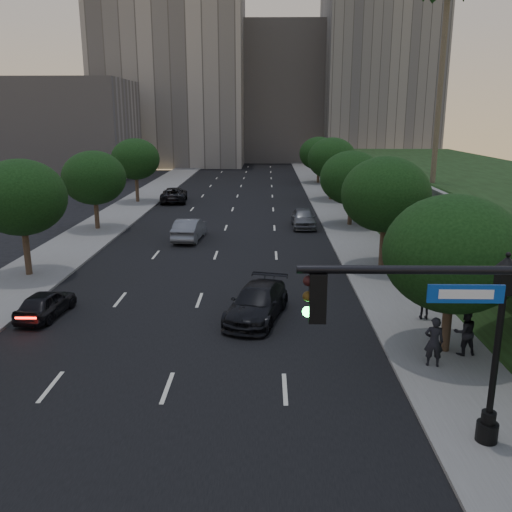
{
  "coord_description": "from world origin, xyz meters",
  "views": [
    {
      "loc": [
        3.35,
        -11.62,
        9.01
      ],
      "look_at": [
        2.94,
        9.13,
        3.6
      ],
      "focal_mm": 38.0,
      "sensor_mm": 36.0,
      "label": 1
    }
  ],
  "objects_px": {
    "sedan_near_right": "(257,303)",
    "pedestrian_a": "(434,342)",
    "sedan_near_left": "(46,304)",
    "pedestrian_b": "(465,332)",
    "street_lamp": "(496,359)",
    "sedan_far_right": "(303,218)",
    "pedestrian_c": "(425,302)",
    "sedan_mid_left": "(189,229)",
    "sedan_far_left": "(174,195)"
  },
  "relations": [
    {
      "from": "sedan_near_right",
      "to": "pedestrian_a",
      "type": "distance_m",
      "value": 8.18
    },
    {
      "from": "sedan_near_left",
      "to": "pedestrian_b",
      "type": "distance_m",
      "value": 18.09
    },
    {
      "from": "street_lamp",
      "to": "sedan_far_right",
      "type": "bearing_deg",
      "value": 95.93
    },
    {
      "from": "sedan_near_left",
      "to": "pedestrian_a",
      "type": "height_order",
      "value": "pedestrian_a"
    },
    {
      "from": "pedestrian_c",
      "to": "street_lamp",
      "type": "bearing_deg",
      "value": 91.43
    },
    {
      "from": "sedan_near_left",
      "to": "pedestrian_a",
      "type": "xyz_separation_m",
      "value": [
        16.18,
        -5.0,
        0.45
      ]
    },
    {
      "from": "sedan_mid_left",
      "to": "sedan_far_left",
      "type": "bearing_deg",
      "value": -72.78
    },
    {
      "from": "sedan_far_left",
      "to": "pedestrian_c",
      "type": "relative_size",
      "value": 3.5
    },
    {
      "from": "pedestrian_c",
      "to": "sedan_near_right",
      "type": "bearing_deg",
      "value": 4.7
    },
    {
      "from": "sedan_far_left",
      "to": "sedan_near_right",
      "type": "height_order",
      "value": "sedan_far_left"
    },
    {
      "from": "sedan_far_right",
      "to": "pedestrian_b",
      "type": "relative_size",
      "value": 2.58
    },
    {
      "from": "street_lamp",
      "to": "pedestrian_c",
      "type": "bearing_deg",
      "value": 84.58
    },
    {
      "from": "street_lamp",
      "to": "sedan_near_left",
      "type": "xyz_separation_m",
      "value": [
        -16.31,
        9.71,
        -2.0
      ]
    },
    {
      "from": "sedan_near_left",
      "to": "pedestrian_a",
      "type": "relative_size",
      "value": 2.0
    },
    {
      "from": "sedan_near_right",
      "to": "street_lamp",
      "type": "bearing_deg",
      "value": -41.63
    },
    {
      "from": "sedan_near_left",
      "to": "sedan_far_left",
      "type": "relative_size",
      "value": 0.66
    },
    {
      "from": "sedan_far_right",
      "to": "pedestrian_a",
      "type": "height_order",
      "value": "pedestrian_a"
    },
    {
      "from": "sedan_mid_left",
      "to": "pedestrian_b",
      "type": "relative_size",
      "value": 2.71
    },
    {
      "from": "sedan_mid_left",
      "to": "sedan_far_left",
      "type": "height_order",
      "value": "sedan_mid_left"
    },
    {
      "from": "street_lamp",
      "to": "sedan_far_right",
      "type": "relative_size",
      "value": 1.2
    },
    {
      "from": "street_lamp",
      "to": "pedestrian_a",
      "type": "height_order",
      "value": "street_lamp"
    },
    {
      "from": "sedan_far_right",
      "to": "pedestrian_c",
      "type": "xyz_separation_m",
      "value": [
        4.05,
        -21.06,
        0.16
      ]
    },
    {
      "from": "sedan_near_left",
      "to": "sedan_near_right",
      "type": "distance_m",
      "value": 9.69
    },
    {
      "from": "street_lamp",
      "to": "pedestrian_a",
      "type": "distance_m",
      "value": 4.96
    },
    {
      "from": "sedan_near_left",
      "to": "sedan_mid_left",
      "type": "distance_m",
      "value": 16.56
    },
    {
      "from": "street_lamp",
      "to": "sedan_near_left",
      "type": "bearing_deg",
      "value": 149.24
    },
    {
      "from": "pedestrian_c",
      "to": "sedan_far_left",
      "type": "bearing_deg",
      "value": -56.8
    },
    {
      "from": "sedan_near_left",
      "to": "sedan_far_left",
      "type": "distance_m",
      "value": 33.95
    },
    {
      "from": "sedan_near_right",
      "to": "pedestrian_a",
      "type": "height_order",
      "value": "pedestrian_a"
    },
    {
      "from": "sedan_near_right",
      "to": "pedestrian_a",
      "type": "xyz_separation_m",
      "value": [
        6.49,
        -4.98,
        0.33
      ]
    },
    {
      "from": "pedestrian_c",
      "to": "sedan_far_right",
      "type": "bearing_deg",
      "value": -72.25
    },
    {
      "from": "sedan_mid_left",
      "to": "pedestrian_c",
      "type": "relative_size",
      "value": 3.05
    },
    {
      "from": "pedestrian_a",
      "to": "pedestrian_c",
      "type": "distance_m",
      "value": 4.81
    },
    {
      "from": "sedan_near_right",
      "to": "sedan_far_left",
      "type": "bearing_deg",
      "value": 119.6
    },
    {
      "from": "sedan_near_left",
      "to": "pedestrian_a",
      "type": "bearing_deg",
      "value": 169.01
    },
    {
      "from": "sedan_mid_left",
      "to": "sedan_far_right",
      "type": "bearing_deg",
      "value": -147.07
    },
    {
      "from": "pedestrian_a",
      "to": "pedestrian_c",
      "type": "height_order",
      "value": "pedestrian_a"
    },
    {
      "from": "sedan_mid_left",
      "to": "street_lamp",
      "type": "bearing_deg",
      "value": 119.13
    },
    {
      "from": "pedestrian_b",
      "to": "pedestrian_a",
      "type": "bearing_deg",
      "value": 24.92
    },
    {
      "from": "pedestrian_a",
      "to": "sedan_far_right",
      "type": "bearing_deg",
      "value": -73.8
    },
    {
      "from": "sedan_far_left",
      "to": "sedan_far_right",
      "type": "height_order",
      "value": "sedan_far_right"
    },
    {
      "from": "pedestrian_b",
      "to": "pedestrian_c",
      "type": "bearing_deg",
      "value": -92.67
    },
    {
      "from": "pedestrian_c",
      "to": "pedestrian_b",
      "type": "bearing_deg",
      "value": 103.62
    },
    {
      "from": "street_lamp",
      "to": "sedan_mid_left",
      "type": "bearing_deg",
      "value": 114.91
    },
    {
      "from": "sedan_mid_left",
      "to": "pedestrian_a",
      "type": "bearing_deg",
      "value": 123.58
    },
    {
      "from": "sedan_mid_left",
      "to": "sedan_near_right",
      "type": "xyz_separation_m",
      "value": [
        5.31,
        -15.98,
        -0.06
      ]
    },
    {
      "from": "sedan_far_left",
      "to": "pedestrian_b",
      "type": "bearing_deg",
      "value": 109.03
    },
    {
      "from": "sedan_far_left",
      "to": "sedan_mid_left",
      "type": "bearing_deg",
      "value": 97.39
    },
    {
      "from": "pedestrian_a",
      "to": "pedestrian_c",
      "type": "xyz_separation_m",
      "value": [
        1.02,
        4.7,
        -0.13
      ]
    },
    {
      "from": "sedan_near_right",
      "to": "sedan_far_right",
      "type": "bearing_deg",
      "value": 94.61
    }
  ]
}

